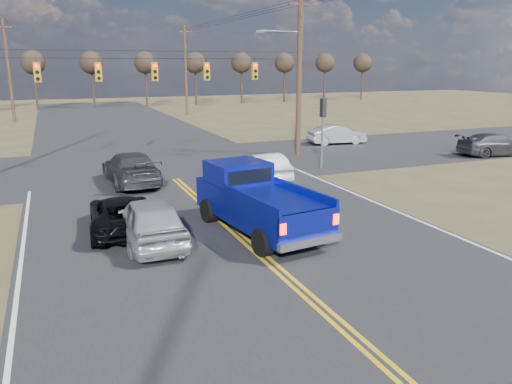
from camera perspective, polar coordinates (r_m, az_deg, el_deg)
name	(u,v)px	position (r m, az deg, el deg)	size (l,w,h in m)	color
ground	(302,292)	(13.15, 5.32, -11.35)	(160.00, 160.00, 0.00)	brown
road_main	(197,198)	(21.96, -6.80, -0.74)	(14.00, 120.00, 0.02)	#28282B
road_cross	(159,165)	(29.55, -11.01, 3.03)	(120.00, 12.00, 0.02)	#28282B
signal_gantry	(165,76)	(28.90, -10.41, 12.92)	(19.60, 4.83, 10.00)	#473323
utility_poles	(158,73)	(28.02, -11.10, 13.19)	(19.60, 58.32, 10.00)	#473323
treeline	(130,64)	(37.83, -14.25, 13.99)	(87.00, 117.80, 7.40)	#33261C
pickup_truck	(257,201)	(17.32, 0.07, -1.01)	(3.03, 6.25, 2.26)	black
silver_suv	(150,220)	(16.60, -12.02, -3.15)	(1.85, 4.60, 1.57)	#AAADB2
black_suv	(121,214)	(18.09, -15.19, -2.41)	(2.07, 4.48, 1.25)	black
white_car_queue	(264,167)	(25.10, 0.88, 2.93)	(1.49, 4.27, 1.41)	#BCBCBC
dgrey_car_queue	(131,168)	(25.11, -14.12, 2.67)	(2.19, 5.38, 1.56)	#393A3F
cross_car_east_near	(337,135)	(37.14, 9.23, 6.48)	(4.21, 1.47, 1.39)	#A6AAAE
cross_car_east_far	(495,145)	(35.47, 25.62, 4.91)	(4.88, 1.98, 1.42)	#38373C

